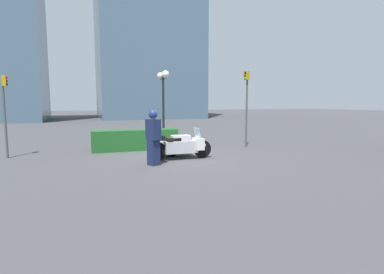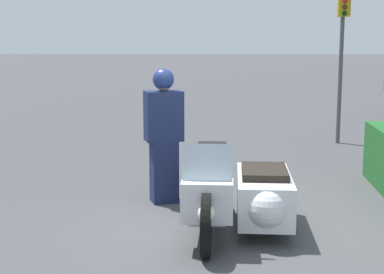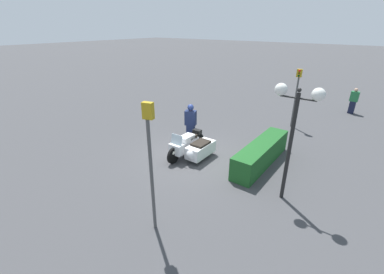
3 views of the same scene
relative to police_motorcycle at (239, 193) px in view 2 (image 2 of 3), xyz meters
name	(u,v)px [view 2 (image 2 of 3)]	position (x,y,z in m)	size (l,w,h in m)	color
ground_plane	(240,229)	(-0.10, 0.01, -0.47)	(160.00, 160.00, 0.00)	#424244
police_motorcycle	(239,193)	(0.00, 0.00, 0.00)	(2.46, 1.25, 1.17)	black
officer_rider	(164,132)	(-1.23, -1.05, 0.52)	(0.47, 0.59, 1.88)	#192347
traffic_light_far	(342,48)	(-6.19, 2.19, 1.61)	(0.23, 0.27, 3.14)	#4C4C4C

